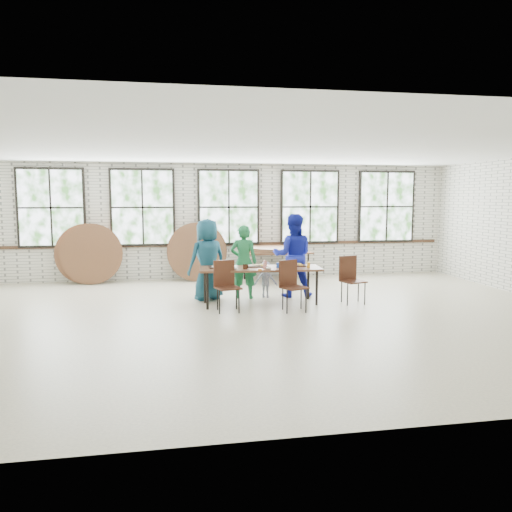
{
  "coord_description": "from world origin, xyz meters",
  "views": [
    {
      "loc": [
        -1.61,
        -8.57,
        2.11
      ],
      "look_at": [
        0.0,
        0.4,
        1.05
      ],
      "focal_mm": 35.0,
      "sensor_mm": 36.0,
      "label": 1
    }
  ],
  "objects_px": {
    "chair_near_right": "(291,281)",
    "storage_table": "(276,254)",
    "chair_near_left": "(226,281)",
    "dining_table": "(260,270)"
  },
  "relations": [
    {
      "from": "storage_table",
      "to": "dining_table",
      "type": "bearing_deg",
      "value": -111.38
    },
    {
      "from": "dining_table",
      "to": "storage_table",
      "type": "xyz_separation_m",
      "value": [
        0.94,
        2.8,
        -0.0
      ]
    },
    {
      "from": "chair_near_right",
      "to": "storage_table",
      "type": "relative_size",
      "value": 0.52
    },
    {
      "from": "chair_near_left",
      "to": "storage_table",
      "type": "height_order",
      "value": "chair_near_left"
    },
    {
      "from": "chair_near_right",
      "to": "chair_near_left",
      "type": "bearing_deg",
      "value": 146.18
    },
    {
      "from": "dining_table",
      "to": "chair_near_left",
      "type": "bearing_deg",
      "value": -143.86
    },
    {
      "from": "dining_table",
      "to": "chair_near_left",
      "type": "xyz_separation_m",
      "value": [
        -0.74,
        -0.47,
        -0.13
      ]
    },
    {
      "from": "dining_table",
      "to": "chair_near_right",
      "type": "xyz_separation_m",
      "value": [
        0.47,
        -0.66,
        -0.13
      ]
    },
    {
      "from": "dining_table",
      "to": "chair_near_right",
      "type": "height_order",
      "value": "chair_near_right"
    },
    {
      "from": "chair_near_left",
      "to": "chair_near_right",
      "type": "height_order",
      "value": "same"
    }
  ]
}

